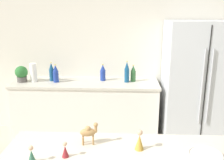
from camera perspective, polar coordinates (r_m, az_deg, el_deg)
name	(u,v)px	position (r m, az deg, el deg)	size (l,w,h in m)	color
wall_back	(112,54)	(3.96, 0.11, 5.89)	(8.00, 0.06, 2.55)	silver
back_counter	(87,110)	(3.91, -5.85, -6.83)	(2.17, 0.63, 0.92)	silver
refrigerator	(197,85)	(3.79, 18.86, -1.15)	(0.94, 0.75, 1.81)	silver
potted_plant	(21,74)	(3.93, -19.99, 1.38)	(0.18, 0.18, 0.24)	#595451
paper_towel_roll	(33,73)	(3.89, -17.52, 1.64)	(0.10, 0.10, 0.28)	white
back_bottle_0	(127,72)	(3.68, 3.41, 1.80)	(0.07, 0.07, 0.32)	navy
back_bottle_1	(56,74)	(3.77, -12.74, 1.39)	(0.08, 0.08, 0.27)	navy
back_bottle_2	(52,72)	(3.86, -13.65, 1.79)	(0.07, 0.07, 0.28)	navy
back_bottle_3	(103,73)	(3.78, -2.11, 1.68)	(0.08, 0.08, 0.25)	navy
back_bottle_4	(133,74)	(3.74, 4.87, 1.46)	(0.08, 0.08, 0.25)	#2D6033
fruit_bowl	(205,157)	(1.82, 20.44, -16.18)	(0.23, 0.23, 0.06)	white
camel_figurine	(89,132)	(1.89, -5.36, -11.69)	(0.14, 0.07, 0.17)	#A87F4C
wise_man_figurine_blue	(65,150)	(1.78, -10.66, -15.54)	(0.05, 0.05, 0.11)	maroon
wise_man_figurine_crimson	(139,141)	(1.84, 6.29, -13.70)	(0.07, 0.07, 0.15)	#B28933
wise_man_figurine_purple	(32,155)	(1.78, -17.92, -16.02)	(0.05, 0.05, 0.12)	#33664C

